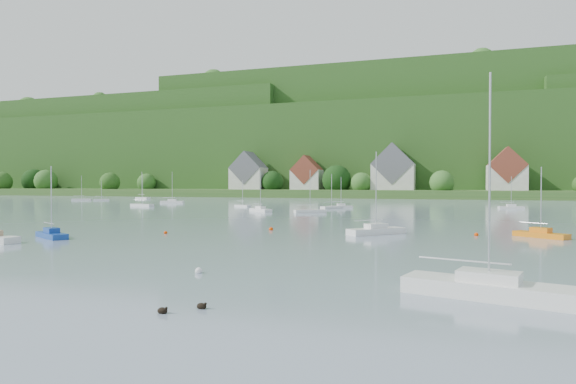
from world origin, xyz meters
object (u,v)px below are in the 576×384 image
at_px(near_sailboat_4, 489,287).
at_px(near_sailboat_3, 376,230).
at_px(near_sailboat_5, 541,234).
at_px(near_sailboat_1, 52,234).

bearing_deg(near_sailboat_4, near_sailboat_3, 123.68).
bearing_deg(near_sailboat_5, near_sailboat_3, -134.49).
xyz_separation_m(near_sailboat_1, near_sailboat_5, (46.77, 15.46, -0.00)).
height_order(near_sailboat_1, near_sailboat_4, near_sailboat_4).
bearing_deg(near_sailboat_4, near_sailboat_1, 175.65).
height_order(near_sailboat_4, near_sailboat_5, near_sailboat_4).
bearing_deg(near_sailboat_3, near_sailboat_1, 158.78).
height_order(near_sailboat_1, near_sailboat_3, near_sailboat_3).
relative_size(near_sailboat_4, near_sailboat_5, 1.50).
xyz_separation_m(near_sailboat_1, near_sailboat_3, (30.50, 13.53, 0.05)).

